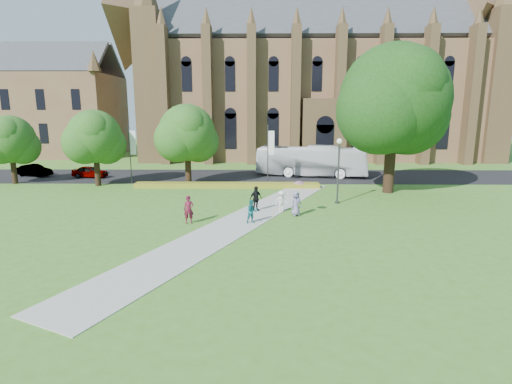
{
  "coord_description": "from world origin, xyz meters",
  "views": [
    {
      "loc": [
        1.32,
        -25.11,
        7.38
      ],
      "look_at": [
        0.96,
        3.17,
        1.6
      ],
      "focal_mm": 28.0,
      "sensor_mm": 36.0,
      "label": 1
    }
  ],
  "objects_px": {
    "pedestrian_0": "(189,209)",
    "tour_coach": "(311,161)",
    "large_tree": "(394,99)",
    "car_1": "(34,170)",
    "streetlamp": "(339,163)",
    "car_0": "(90,172)"
  },
  "relations": [
    {
      "from": "streetlamp",
      "to": "car_1",
      "type": "distance_m",
      "value": 34.75
    },
    {
      "from": "car_1",
      "to": "tour_coach",
      "type": "bearing_deg",
      "value": -71.71
    },
    {
      "from": "streetlamp",
      "to": "pedestrian_0",
      "type": "height_order",
      "value": "streetlamp"
    },
    {
      "from": "large_tree",
      "to": "pedestrian_0",
      "type": "height_order",
      "value": "large_tree"
    },
    {
      "from": "large_tree",
      "to": "car_1",
      "type": "distance_m",
      "value": 39.31
    },
    {
      "from": "streetlamp",
      "to": "car_0",
      "type": "bearing_deg",
      "value": 154.12
    },
    {
      "from": "tour_coach",
      "to": "car_0",
      "type": "distance_m",
      "value": 24.94
    },
    {
      "from": "tour_coach",
      "to": "pedestrian_0",
      "type": "height_order",
      "value": "tour_coach"
    },
    {
      "from": "pedestrian_0",
      "to": "tour_coach",
      "type": "bearing_deg",
      "value": 53.99
    },
    {
      "from": "large_tree",
      "to": "car_1",
      "type": "xyz_separation_m",
      "value": [
        -37.58,
        8.62,
        -7.67
      ]
    },
    {
      "from": "car_0",
      "to": "pedestrian_0",
      "type": "distance_m",
      "value": 23.3
    },
    {
      "from": "tour_coach",
      "to": "car_1",
      "type": "relative_size",
      "value": 3.06
    },
    {
      "from": "pedestrian_0",
      "to": "streetlamp",
      "type": "bearing_deg",
      "value": 20.94
    },
    {
      "from": "large_tree",
      "to": "tour_coach",
      "type": "xyz_separation_m",
      "value": [
        -5.95,
        9.16,
        -6.6
      ]
    },
    {
      "from": "streetlamp",
      "to": "tour_coach",
      "type": "xyz_separation_m",
      "value": [
        -0.45,
        13.66,
        -1.53
      ]
    },
    {
      "from": "streetlamp",
      "to": "pedestrian_0",
      "type": "distance_m",
      "value": 12.74
    },
    {
      "from": "car_1",
      "to": "pedestrian_0",
      "type": "relative_size",
      "value": 2.23
    },
    {
      "from": "tour_coach",
      "to": "streetlamp",
      "type": "bearing_deg",
      "value": -166.58
    },
    {
      "from": "tour_coach",
      "to": "car_1",
      "type": "distance_m",
      "value": 31.64
    },
    {
      "from": "streetlamp",
      "to": "large_tree",
      "type": "height_order",
      "value": "large_tree"
    },
    {
      "from": "car_1",
      "to": "pedestrian_0",
      "type": "height_order",
      "value": "pedestrian_0"
    },
    {
      "from": "car_0",
      "to": "pedestrian_0",
      "type": "bearing_deg",
      "value": -135.33
    }
  ]
}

